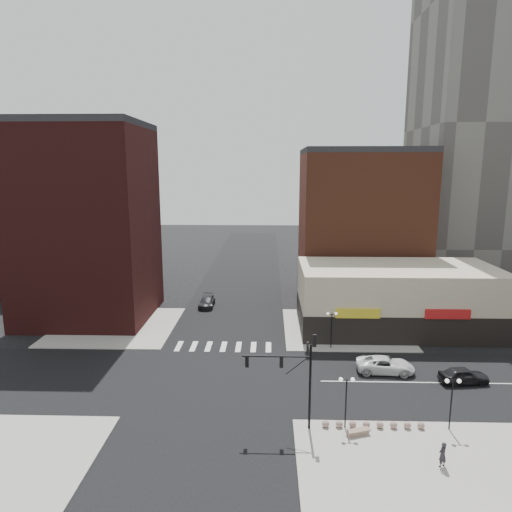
{
  "coord_description": "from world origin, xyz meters",
  "views": [
    {
      "loc": [
        5.05,
        -40.45,
        19.96
      ],
      "look_at": [
        3.66,
        5.75,
        11.0
      ],
      "focal_mm": 32.0,
      "sensor_mm": 36.0,
      "label": 1
    }
  ],
  "objects": [
    {
      "name": "white_suv",
      "position": [
        16.59,
        2.16,
        0.78
      ],
      "size": [
        5.8,
        2.98,
        1.57
      ],
      "primitive_type": "imported",
      "rotation": [
        0.0,
        0.0,
        1.5
      ],
      "color": "silver",
      "rests_on": "ground"
    },
    {
      "name": "traffic_signal",
      "position": [
        7.24,
        -7.83,
        4.96
      ],
      "size": [
        5.59,
        3.09,
        7.77
      ],
      "color": "black",
      "rests_on": "ground"
    },
    {
      "name": "bollard_row",
      "position": [
        13.18,
        -8.0,
        0.39
      ],
      "size": [
        7.9,
        0.55,
        0.55
      ],
      "color": "gray",
      "rests_on": "sidewalk_se"
    },
    {
      "name": "street_lamp_se_b",
      "position": [
        19.0,
        -8.0,
        3.29
      ],
      "size": [
        1.22,
        0.32,
        4.16
      ],
      "color": "black",
      "rests_on": "sidewalk_se"
    },
    {
      "name": "street_lamp_se_a",
      "position": [
        11.0,
        -8.0,
        3.29
      ],
      "size": [
        1.22,
        0.32,
        4.16
      ],
      "color": "black",
      "rests_on": "sidewalk_se"
    },
    {
      "name": "ground",
      "position": [
        0.0,
        0.0,
        0.0
      ],
      "size": [
        240.0,
        240.0,
        0.0
      ],
      "primitive_type": "plane",
      "color": "black",
      "rests_on": "ground"
    },
    {
      "name": "building_ne_midrise",
      "position": [
        19.0,
        29.5,
        11.0
      ],
      "size": [
        18.0,
        15.0,
        22.0
      ],
      "primitive_type": "cube",
      "color": "brown",
      "rests_on": "ground"
    },
    {
      "name": "sidewalk_ne",
      "position": [
        14.5,
        14.5,
        0.06
      ],
      "size": [
        15.0,
        15.0,
        0.12
      ],
      "primitive_type": "cube",
      "color": "gray",
      "rests_on": "ground"
    },
    {
      "name": "building_nw_low",
      "position": [
        -32.0,
        34.0,
        6.0
      ],
      "size": [
        20.0,
        18.0,
        12.0
      ],
      "primitive_type": "cube",
      "color": "#3C1413",
      "rests_on": "ground"
    },
    {
      "name": "street_lamp_ne",
      "position": [
        12.0,
        8.0,
        3.29
      ],
      "size": [
        1.22,
        0.32,
        4.16
      ],
      "color": "black",
      "rests_on": "sidewalk_ne"
    },
    {
      "name": "dark_sedan_north",
      "position": [
        -4.05,
        23.35,
        0.74
      ],
      "size": [
        2.08,
        5.1,
        1.48
      ],
      "primitive_type": "imported",
      "rotation": [
        0.0,
        0.0,
        0.0
      ],
      "color": "black",
      "rests_on": "ground"
    },
    {
      "name": "dark_sedan_east",
      "position": [
        23.39,
        0.03,
        0.78
      ],
      "size": [
        4.72,
        2.3,
        1.55
      ],
      "primitive_type": "imported",
      "rotation": [
        0.0,
        0.0,
        1.68
      ],
      "color": "black",
      "rests_on": "ground"
    },
    {
      "name": "sidewalk_nw",
      "position": [
        -14.5,
        14.5,
        0.06
      ],
      "size": [
        15.0,
        15.0,
        0.12
      ],
      "primitive_type": "cube",
      "color": "gray",
      "rests_on": "ground"
    },
    {
      "name": "pedestrian",
      "position": [
        16.77,
        -12.56,
        1.02
      ],
      "size": [
        0.78,
        0.7,
        1.8
      ],
      "primitive_type": "imported",
      "rotation": [
        0.0,
        0.0,
        3.67
      ],
      "color": "#26242A",
      "rests_on": "sidewalk_se"
    },
    {
      "name": "stone_bench",
      "position": [
        11.82,
        -9.0,
        0.35
      ],
      "size": [
        1.92,
        1.11,
        0.43
      ],
      "rotation": [
        0.0,
        0.0,
        0.32
      ],
      "color": "#82695A",
      "rests_on": "sidewalk_se"
    },
    {
      "name": "building_ne_row",
      "position": [
        21.0,
        15.0,
        3.3
      ],
      "size": [
        24.2,
        12.2,
        8.0
      ],
      "color": "#B7B092",
      "rests_on": "ground"
    },
    {
      "name": "sidewalk_se",
      "position": [
        16.0,
        -14.0,
        0.06
      ],
      "size": [
        18.0,
        14.0,
        0.12
      ],
      "primitive_type": "cube",
      "color": "gray",
      "rests_on": "ground"
    },
    {
      "name": "tower_near",
      "position": [
        40.0,
        38.0,
        45.0
      ],
      "size": [
        20.0,
        20.0,
        90.0
      ],
      "primitive_type": "cube",
      "color": "#47443F",
      "rests_on": "ground"
    },
    {
      "name": "road_ns",
      "position": [
        0.0,
        0.0,
        0.01
      ],
      "size": [
        14.0,
        200.0,
        0.02
      ],
      "primitive_type": "cube",
      "color": "black",
      "rests_on": "ground"
    },
    {
      "name": "building_nw",
      "position": [
        -19.0,
        18.5,
        12.5
      ],
      "size": [
        16.0,
        15.0,
        25.0
      ],
      "primitive_type": "cube",
      "color": "#3C1413",
      "rests_on": "ground"
    },
    {
      "name": "road_ew",
      "position": [
        0.0,
        0.0,
        0.01
      ],
      "size": [
        200.0,
        14.0,
        0.02
      ],
      "primitive_type": "cube",
      "color": "black",
      "rests_on": "ground"
    }
  ]
}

